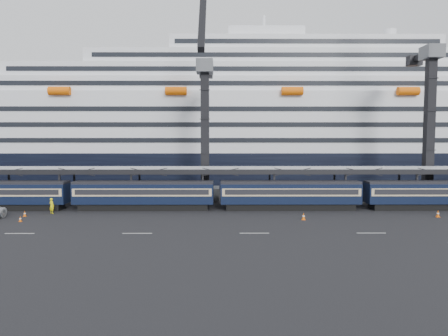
{
  "coord_description": "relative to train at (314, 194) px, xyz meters",
  "views": [
    {
      "loc": [
        -17.33,
        -44.23,
        9.52
      ],
      "look_at": [
        -17.04,
        10.0,
        5.72
      ],
      "focal_mm": 32.0,
      "sensor_mm": 36.0,
      "label": 1
    }
  ],
  "objects": [
    {
      "name": "ground",
      "position": [
        4.65,
        -10.0,
        -2.2
      ],
      "size": [
        260.0,
        260.0,
        0.0
      ],
      "primitive_type": "plane",
      "color": "black",
      "rests_on": "ground"
    },
    {
      "name": "train",
      "position": [
        0.0,
        0.0,
        0.0
      ],
      "size": [
        133.05,
        3.0,
        4.05
      ],
      "color": "black",
      "rests_on": "ground"
    },
    {
      "name": "canopy",
      "position": [
        4.65,
        4.0,
        3.05
      ],
      "size": [
        130.0,
        6.25,
        5.53
      ],
      "color": "#9DA0A5",
      "rests_on": "ground"
    },
    {
      "name": "cruise_ship",
      "position": [
        3.57,
        35.99,
        10.14
      ],
      "size": [
        214.09,
        28.84,
        34.0
      ],
      "color": "black",
      "rests_on": "ground"
    },
    {
      "name": "crane_dark_near",
      "position": [
        -15.35,
        8.59,
        9.73
      ],
      "size": [
        4.5,
        17.75,
        35.08
      ],
      "color": "#515459",
      "rests_on": "ground"
    },
    {
      "name": "crane_dark_mid",
      "position": [
        19.65,
        7.59,
        11.16
      ],
      "size": [
        4.5,
        18.24,
        39.64
      ],
      "color": "#515459",
      "rests_on": "ground"
    },
    {
      "name": "worker",
      "position": [
        -34.8,
        -2.84,
        -1.19
      ],
      "size": [
        0.88,
        0.77,
        2.03
      ],
      "primitive_type": "imported",
      "rotation": [
        0.0,
        0.0,
        2.67
      ],
      "color": "#FFF10D",
      "rests_on": "ground"
    },
    {
      "name": "traffic_cone_a",
      "position": [
        -36.28,
        -8.03,
        -1.87
      ],
      "size": [
        0.34,
        0.34,
        0.67
      ],
      "color": "#F76207",
      "rests_on": "ground"
    },
    {
      "name": "traffic_cone_b",
      "position": [
        -37.34,
        -4.82,
        -1.85
      ],
      "size": [
        0.35,
        0.35,
        0.71
      ],
      "color": "#F76207",
      "rests_on": "ground"
    },
    {
      "name": "traffic_cone_c",
      "position": [
        -2.91,
        -7.13,
        -1.77
      ],
      "size": [
        0.43,
        0.43,
        0.87
      ],
      "color": "#F76207",
      "rests_on": "ground"
    },
    {
      "name": "traffic_cone_d",
      "position": [
        14.08,
        -5.56,
        -1.77
      ],
      "size": [
        0.44,
        0.44,
        0.87
      ],
      "color": "#F76207",
      "rests_on": "ground"
    }
  ]
}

